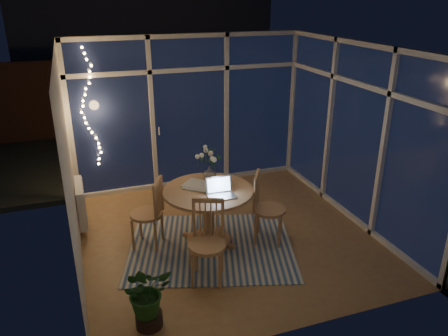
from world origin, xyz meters
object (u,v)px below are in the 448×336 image
(chair_left, at_px, (146,212))
(laptop, at_px, (222,188))
(flower_vase, at_px, (210,172))
(potted_plant, at_px, (147,296))
(dining_table, at_px, (208,217))
(chair_right, at_px, (269,208))
(chair_front, at_px, (207,243))

(chair_left, relative_size, laptop, 2.90)
(flower_vase, relative_size, potted_plant, 0.28)
(dining_table, bearing_deg, chair_right, -14.74)
(flower_vase, bearing_deg, dining_table, -110.97)
(chair_left, bearing_deg, chair_right, 101.90)
(chair_left, xyz_separation_m, potted_plant, (-0.27, -1.56, -0.12))
(dining_table, bearing_deg, flower_vase, 69.03)
(flower_vase, bearing_deg, chair_left, -174.21)
(laptop, bearing_deg, dining_table, 112.90)
(chair_front, bearing_deg, laptop, 78.19)
(dining_table, height_order, chair_left, chair_left)
(chair_right, height_order, chair_front, chair_front)
(dining_table, bearing_deg, chair_front, -108.38)
(chair_front, xyz_separation_m, potted_plant, (-0.80, -0.54, -0.13))
(chair_right, bearing_deg, flower_vase, 81.67)
(dining_table, relative_size, flower_vase, 5.66)
(chair_front, xyz_separation_m, laptop, (0.36, 0.53, 0.43))
(chair_front, distance_m, potted_plant, 0.98)
(chair_left, height_order, chair_front, chair_front)
(dining_table, xyz_separation_m, chair_left, (-0.79, 0.23, 0.09))
(laptop, xyz_separation_m, flower_vase, (0.03, 0.58, -0.02))
(dining_table, xyz_separation_m, laptop, (0.10, -0.25, 0.53))
(chair_left, height_order, laptop, laptop)
(chair_left, distance_m, laptop, 1.11)
(dining_table, xyz_separation_m, potted_plant, (-1.06, -1.32, -0.02))
(dining_table, relative_size, chair_front, 1.17)
(potted_plant, bearing_deg, laptop, 42.62)
(chair_left, height_order, potted_plant, chair_left)
(flower_vase, xyz_separation_m, potted_plant, (-1.19, -1.65, -0.53))
(laptop, xyz_separation_m, potted_plant, (-1.16, -1.07, -0.55))
(dining_table, distance_m, chair_right, 0.83)
(dining_table, xyz_separation_m, flower_vase, (0.13, 0.33, 0.51))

